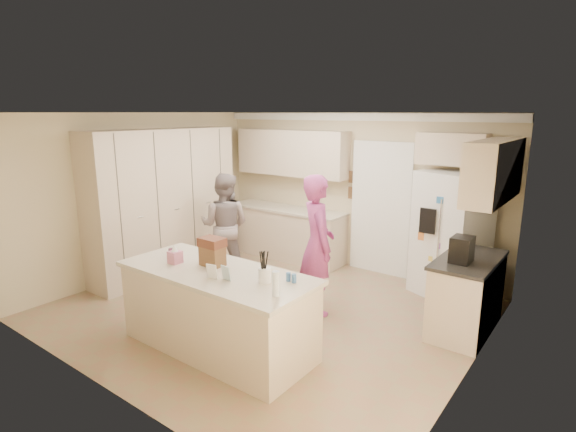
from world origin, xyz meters
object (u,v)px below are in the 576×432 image
Objects in this scene: coffee_maker at (462,249)px; dollhouse_body at (212,256)px; utensil_crock at (265,275)px; refrigerator at (451,235)px; teen_boy at (225,225)px; tissue_box at (175,257)px; teen_girl at (317,245)px; island_base at (217,312)px.

dollhouse_body is at bearing -140.71° from coffee_maker.
dollhouse_body is (-0.80, 0.05, 0.04)m from utensil_crock.
refrigerator is 3.15m from utensil_crock.
coffee_maker reaches higher than utensil_crock.
utensil_crock is 2.79m from teen_boy.
tissue_box is 2.10m from teen_boy.
dollhouse_body is 1.48m from teen_girl.
refrigerator is 3.43m from dollhouse_body.
tissue_box is at bearing -102.35° from refrigerator.
coffee_maker is 0.14× the size of island_base.
teen_boy reaches higher than coffee_maker.
teen_boy is 0.91× the size of teen_girl.
dollhouse_body is 2.17m from teen_boy.
teen_girl is (0.35, 1.49, 0.48)m from island_base.
island_base is 15.71× the size of tissue_box.
tissue_box is (-2.60, -2.00, -0.07)m from coffee_maker.
dollhouse_body is at bearing 112.29° from teen_girl.
island_base is 0.86m from utensil_crock.
teen_boy is 1.94m from teen_girl.
island_base is 14.67× the size of utensil_crock.
coffee_maker reaches higher than dollhouse_body.
utensil_crock is 1.47m from teen_girl.
coffee_maker is 3.28m from tissue_box.
tissue_box is at bearing -142.43° from coffee_maker.
teen_boy is at bearing 142.92° from utensil_crock.
utensil_crock is 0.09× the size of teen_boy.
teen_girl is (0.90, 1.59, -0.07)m from tissue_box.
refrigerator is 3.81m from tissue_box.
tissue_box is (-0.55, -0.10, 0.56)m from island_base.
tissue_box is 0.54× the size of dollhouse_body.
refrigerator reaches higher than teen_boy.
refrigerator is 6.00× the size of coffee_maker.
utensil_crock reaches higher than tissue_box.
teen_girl is at bearing 146.96° from teen_boy.
island_base is at bearing -95.68° from refrigerator.
utensil_crock is at bearing -3.58° from dollhouse_body.
dollhouse_body is at bearing 105.15° from teen_boy.
refrigerator is at bearing 59.75° from dollhouse_body.
dollhouse_body is (-0.15, 0.10, 0.60)m from island_base.
teen_girl reaches higher than refrigerator.
teen_girl reaches higher than teen_boy.
dollhouse_body is (-2.20, -1.80, -0.03)m from coffee_maker.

